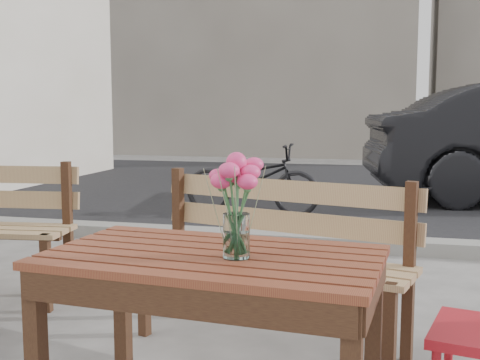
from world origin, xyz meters
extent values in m
cube|color=black|center=(0.00, 7.00, 0.00)|extent=(30.00, 8.00, 0.00)
cube|color=gray|center=(0.00, 3.00, 0.06)|extent=(30.00, 0.25, 0.12)
cube|color=slate|center=(-3.00, 14.00, 4.00)|extent=(8.00, 3.00, 8.00)
cube|color=maroon|center=(-0.16, -0.19, 0.70)|extent=(1.21, 0.77, 0.03)
cube|color=black|center=(-0.66, 0.14, 0.34)|extent=(0.06, 0.06, 0.68)
cube|color=black|center=(0.39, 0.05, 0.34)|extent=(0.06, 0.06, 0.68)
cube|color=#A37C54|center=(-0.15, 0.73, 0.46)|extent=(1.50, 0.75, 0.03)
cube|color=#A37C54|center=(-0.09, 0.94, 0.70)|extent=(1.41, 0.40, 0.39)
cube|color=black|center=(-0.83, 0.73, 0.24)|extent=(0.06, 0.06, 0.47)
cube|color=black|center=(0.45, 0.40, 0.24)|extent=(0.06, 0.06, 0.47)
cube|color=black|center=(-0.74, 1.05, 0.44)|extent=(0.06, 0.06, 0.88)
cube|color=black|center=(0.53, 0.72, 0.44)|extent=(0.06, 0.06, 0.88)
cylinder|color=white|center=(-0.06, -0.24, 0.79)|extent=(0.09, 0.09, 0.15)
cylinder|color=#36703D|center=(-0.06, -0.24, 0.86)|extent=(0.05, 0.05, 0.30)
cube|color=black|center=(-1.54, 0.94, 0.24)|extent=(0.06, 0.06, 0.48)
cube|color=black|center=(-1.58, 1.27, 0.44)|extent=(0.06, 0.06, 0.88)
imported|color=black|center=(-1.09, 4.49, 0.41)|extent=(1.57, 0.57, 0.82)
camera|label=1|loc=(0.43, -2.16, 1.21)|focal=45.00mm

